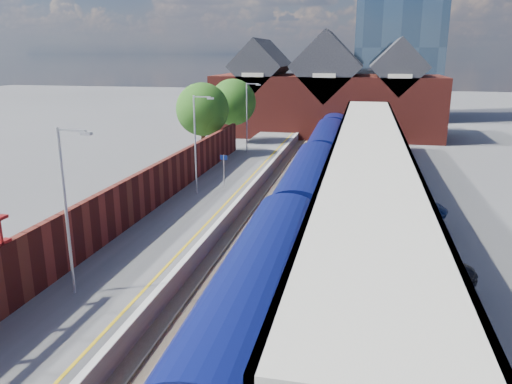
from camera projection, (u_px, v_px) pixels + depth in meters
ground at (300, 184)px, 42.59m from camera, size 240.00×240.00×0.00m
ballast_bed at (281, 221)px, 33.16m from camera, size 6.00×76.00×0.06m
rails at (281, 219)px, 33.13m from camera, size 4.51×76.00×0.14m
left_platform at (202, 209)px, 34.15m from camera, size 5.00×76.00×1.00m
right_platform at (373, 220)px, 31.82m from camera, size 6.00×76.00×1.00m
coping_left at (235, 203)px, 33.53m from camera, size 0.30×76.00×0.05m
coping_right at (329, 209)px, 32.25m from camera, size 0.30×76.00×0.05m
yellow_line at (226, 203)px, 33.66m from camera, size 0.14×76.00×0.01m
train at (319, 159)px, 42.38m from camera, size 3.09×65.94×3.45m
canopy at (370, 141)px, 32.49m from camera, size 4.50×52.00×4.48m
lamp_post_b at (68, 202)px, 19.93m from camera, size 1.48×0.18×7.00m
lamp_post_c at (197, 139)px, 35.01m from camera, size 1.48×0.18×7.00m
lamp_post_d at (248, 113)px, 50.08m from camera, size 1.48×0.18×7.00m
platform_sign at (224, 166)px, 37.23m from camera, size 0.55×0.08×2.50m
brick_wall at (121, 206)px, 28.06m from camera, size 0.35×50.00×3.86m
station_building at (327, 95)px, 67.52m from camera, size 30.00×12.12×13.78m
tree_near at (204, 111)px, 48.82m from camera, size 5.20×5.20×8.10m
tree_far at (234, 104)px, 56.16m from camera, size 5.20×5.20×8.10m
parked_car_red at (420, 296)px, 19.43m from camera, size 3.61×1.47×1.23m
parked_car_silver at (394, 224)px, 27.34m from camera, size 4.69×2.24×1.48m
parked_car_dark at (430, 267)px, 22.21m from camera, size 4.03×1.73×1.16m
parked_car_blue at (415, 207)px, 31.07m from camera, size 4.17×2.43×1.09m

